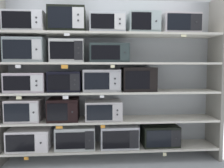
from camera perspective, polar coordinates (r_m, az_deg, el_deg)
name	(u,v)px	position (r m, az deg, el deg)	size (l,w,h in m)	color
back_panel	(111,79)	(3.56, -0.31, 1.37)	(3.25, 0.04, 2.37)	#9EA3A8
upright_left	(0,80)	(3.55, -25.91, 0.91)	(0.05, 0.44, 2.37)	gray
upright_right	(215,79)	(3.77, 24.26, 1.15)	(0.05, 0.44, 2.37)	gray
shelf_0	(112,147)	(3.52, 0.00, -15.37)	(3.05, 0.44, 0.03)	beige
microwave_0	(30,139)	(3.57, -19.67, -12.62)	(0.58, 0.40, 0.29)	white
microwave_1	(76,137)	(3.46, -9.00, -12.73)	(0.56, 0.39, 0.32)	#B6BCB9
microwave_2	(119,135)	(3.47, 1.70, -12.63)	(0.54, 0.40, 0.32)	#BABCC2
microwave_3	(160,135)	(3.59, 11.78, -12.30)	(0.53, 0.35, 0.30)	black
price_tag_0	(26,158)	(3.44, -20.49, -16.89)	(0.06, 0.00, 0.04)	orange
price_tag_1	(165,154)	(3.46, 12.94, -16.63)	(0.05, 0.00, 0.05)	beige
shelf_1	(112,120)	(3.40, 0.00, -8.86)	(3.05, 0.44, 0.03)	beige
microwave_4	(25,110)	(3.49, -20.75, -5.98)	(0.46, 0.41, 0.31)	#BEB4B6
microwave_5	(64,109)	(3.38, -11.86, -6.10)	(0.42, 0.43, 0.31)	black
microwave_6	(103,110)	(3.36, -2.14, -6.42)	(0.52, 0.40, 0.27)	#BAB5B5
price_tag_2	(59,127)	(3.22, -12.95, -10.45)	(0.09, 0.00, 0.03)	orange
price_tag_3	(103,127)	(3.19, -2.26, -10.52)	(0.06, 0.00, 0.04)	orange
shelf_2	(112,92)	(3.33, 0.00, -1.97)	(3.05, 0.44, 0.03)	beige
microwave_7	(27,82)	(3.43, -20.33, 0.42)	(0.54, 0.42, 0.27)	#BFB1BA
microwave_8	(65,81)	(3.33, -11.58, 0.65)	(0.45, 0.36, 0.28)	black
microwave_9	(102,80)	(3.30, -2.59, 0.92)	(0.53, 0.35, 0.31)	#B3B3B6
microwave_10	(138,79)	(3.36, 6.49, 1.22)	(0.47, 0.42, 0.34)	black
price_tag_4	(19,98)	(3.25, -22.09, -3.18)	(0.07, 0.00, 0.04)	beige
price_tag_5	(66,97)	(3.13, -11.43, -3.28)	(0.07, 0.00, 0.05)	white
price_tag_6	(102,97)	(3.11, -2.52, -3.13)	(0.06, 0.00, 0.03)	white
shelf_3	(112,63)	(3.31, 0.00, 5.11)	(3.05, 0.44, 0.03)	beige
microwave_11	(25,50)	(3.43, -20.65, 7.83)	(0.52, 0.36, 0.33)	#97A4A6
microwave_12	(67,51)	(3.32, -10.99, 8.00)	(0.46, 0.34, 0.31)	silver
microwave_13	(109,53)	(3.31, -0.79, 7.62)	(0.54, 0.41, 0.26)	#283434
price_tag_7	(18,66)	(3.23, -22.26, 4.06)	(0.07, 0.00, 0.04)	white
price_tag_8	(65,67)	(3.10, -11.66, 4.23)	(0.09, 0.00, 0.05)	orange
price_tag_9	(113,66)	(3.09, 0.16, 4.41)	(0.06, 0.00, 0.04)	beige
shelf_4	(112,35)	(3.34, 0.00, 12.16)	(3.05, 0.44, 0.03)	beige
microwave_14	(25,22)	(3.48, -20.74, 14.13)	(0.53, 0.35, 0.28)	silver
microwave_15	(67,21)	(3.37, -11.00, 15.17)	(0.50, 0.43, 0.34)	black
microwave_16	(107,24)	(3.36, -1.26, 14.71)	(0.49, 0.38, 0.27)	#B3BAC1
microwave_17	(143,23)	(3.43, 7.72, 14.64)	(0.43, 0.38, 0.29)	#96A7A6
microwave_18	(179,24)	(3.57, 16.36, 14.00)	(0.52, 0.39, 0.28)	#BCB4B9
price_tag_10	(67,35)	(3.12, -11.14, 11.94)	(0.07, 0.00, 0.03)	white
price_tag_11	(184,36)	(3.34, 17.36, 11.35)	(0.07, 0.00, 0.03)	beige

